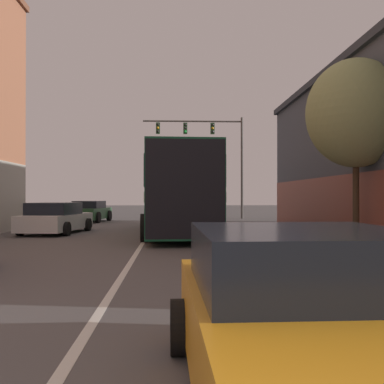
{
  "coord_description": "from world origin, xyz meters",
  "views": [
    {
      "loc": [
        1.02,
        -0.14,
        1.63
      ],
      "look_at": [
        1.8,
        17.52,
        1.79
      ],
      "focal_mm": 42.0,
      "sensor_mm": 36.0,
      "label": 1
    }
  ],
  "objects": [
    {
      "name": "parked_car_left_near",
      "position": [
        -4.1,
        19.84,
        0.64
      ],
      "size": [
        2.58,
        4.7,
        1.35
      ],
      "rotation": [
        0.0,
        0.0,
        1.44
      ],
      "color": "silver",
      "rests_on": "ground_plane"
    },
    {
      "name": "lane_center_line",
      "position": [
        0.0,
        18.13,
        0.0
      ],
      "size": [
        0.14,
        48.27,
        0.01
      ],
      "color": "silver",
      "rests_on": "ground_plane"
    },
    {
      "name": "bus",
      "position": [
        1.19,
        19.49,
        1.95
      ],
      "size": [
        3.25,
        11.51,
        3.48
      ],
      "rotation": [
        0.0,
        0.0,
        1.61
      ],
      "color": "#145133",
      "rests_on": "ground_plane"
    },
    {
      "name": "street_tree_near",
      "position": [
        6.98,
        14.17,
        4.32
      ],
      "size": [
        3.22,
        2.9,
        6.1
      ],
      "color": "#3D2D1E",
      "rests_on": "ground_plane"
    },
    {
      "name": "parked_car_left_mid",
      "position": [
        -4.2,
        28.66,
        0.65
      ],
      "size": [
        2.38,
        4.2,
        1.32
      ],
      "rotation": [
        0.0,
        0.0,
        1.44
      ],
      "color": "#285633",
      "rests_on": "ground_plane"
    },
    {
      "name": "traffic_signal_gantry",
      "position": [
        3.84,
        32.25,
        5.41
      ],
      "size": [
        7.27,
        0.36,
        7.36
      ],
      "color": "#514C47",
      "rests_on": "ground_plane"
    },
    {
      "name": "hatchback_foreground",
      "position": [
        2.09,
        3.36,
        0.65
      ],
      "size": [
        2.2,
        3.89,
        1.35
      ],
      "rotation": [
        0.0,
        0.0,
        1.59
      ],
      "color": "orange",
      "rests_on": "ground_plane"
    }
  ]
}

